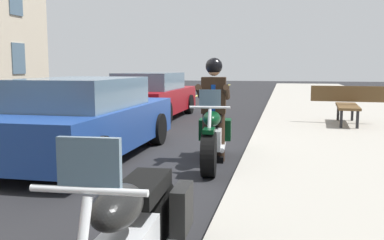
% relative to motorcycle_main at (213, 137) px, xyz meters
% --- Properties ---
extents(ground_plane, '(80.00, 80.00, 0.00)m').
position_rel_motorcycle_main_xyz_m(ground_plane, '(-0.49, -1.51, -0.45)').
color(ground_plane, black).
extents(lane_center_stripe, '(60.00, 0.16, 0.01)m').
position_rel_motorcycle_main_xyz_m(lane_center_stripe, '(-0.49, -3.51, -0.45)').
color(lane_center_stripe, '#E5DB4C').
rests_on(lane_center_stripe, ground_plane).
extents(motorcycle_main, '(2.22, 0.72, 1.26)m').
position_rel_motorcycle_main_xyz_m(motorcycle_main, '(0.00, 0.00, 0.00)').
color(motorcycle_main, black).
rests_on(motorcycle_main, ground_plane).
extents(rider_main, '(0.66, 0.59, 1.74)m').
position_rel_motorcycle_main_xyz_m(rider_main, '(-0.19, -0.02, 0.58)').
color(rider_main, black).
rests_on(rider_main, ground_plane).
extents(car_silver, '(4.60, 1.92, 1.40)m').
position_rel_motorcycle_main_xyz_m(car_silver, '(-0.01, -2.25, 0.24)').
color(car_silver, navy).
rests_on(car_silver, ground_plane).
extents(car_dark, '(4.60, 1.92, 1.40)m').
position_rel_motorcycle_main_xyz_m(car_dark, '(-5.79, -2.87, 0.24)').
color(car_dark, maroon).
rests_on(car_dark, ground_plane).
extents(bench_sidewalk, '(1.83, 1.80, 0.95)m').
position_rel_motorcycle_main_xyz_m(bench_sidewalk, '(-4.54, 2.69, 0.26)').
color(bench_sidewalk, brown).
rests_on(bench_sidewalk, sidewalk_curb).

